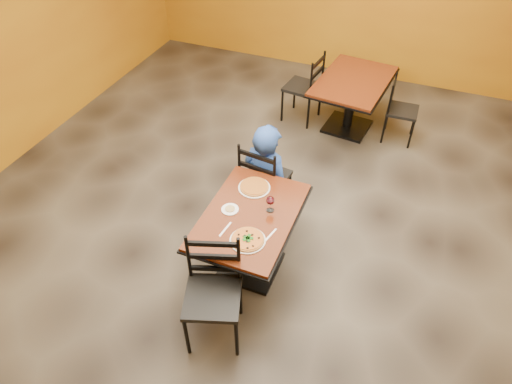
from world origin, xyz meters
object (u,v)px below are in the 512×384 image
at_px(table_second, 352,93).
at_px(table_main, 250,229).
at_px(chair_main_far, 265,178).
at_px(chair_second_left, 302,87).
at_px(wine_glass, 270,203).
at_px(plate_far, 254,188).
at_px(plate_main, 248,240).
at_px(pizza_main, 248,239).
at_px(diner, 267,171).
at_px(side_plate, 230,209).
at_px(chair_second_right, 402,111).
at_px(chair_main_near, 213,298).
at_px(pizza_far, 254,186).

bearing_deg(table_second, table_main, -96.33).
xyz_separation_m(table_main, chair_main_far, (-0.16, 0.82, -0.06)).
bearing_deg(chair_second_left, wine_glass, 18.55).
xyz_separation_m(table_second, plate_far, (-0.41, -2.48, 0.19)).
relative_size(plate_main, pizza_main, 1.09).
height_order(table_second, diner, diner).
height_order(chair_second_left, side_plate, chair_second_left).
height_order(chair_second_right, pizza_main, chair_second_right).
relative_size(table_second, chair_main_near, 1.37).
relative_size(pizza_main, pizza_far, 1.01).
xyz_separation_m(table_second, chair_main_near, (-0.32, -3.62, -0.05)).
height_order(diner, pizza_main, diner).
distance_m(side_plate, wine_glass, 0.38).
relative_size(table_second, chair_second_left, 1.41).
relative_size(side_plate, wine_glass, 0.89).
bearing_deg(pizza_far, chair_second_left, 96.44).
bearing_deg(plate_far, chair_second_right, 66.02).
relative_size(table_second, chair_second_right, 1.61).
relative_size(table_main, table_second, 0.88).
xyz_separation_m(pizza_main, side_plate, (-0.30, 0.29, -0.02)).
relative_size(diner, plate_far, 3.74).
xyz_separation_m(chair_main_far, chair_second_right, (1.17, 2.01, -0.06)).
height_order(table_main, chair_second_left, chair_second_left).
relative_size(diner, plate_main, 3.74).
bearing_deg(pizza_far, chair_second_right, 66.02).
xyz_separation_m(table_second, diner, (-0.46, -2.01, 0.02)).
xyz_separation_m(chair_second_left, pizza_main, (0.48, -3.13, 0.28)).
distance_m(table_main, chair_second_right, 3.01).
distance_m(table_main, wine_glass, 0.34).
xyz_separation_m(chair_main_far, side_plate, (-0.03, -0.83, 0.26)).
height_order(table_second, chair_main_near, chair_main_near).
xyz_separation_m(plate_far, side_plate, (-0.09, -0.36, 0.00)).
distance_m(pizza_far, wine_glass, 0.35).
bearing_deg(chair_main_near, table_second, 65.88).
bearing_deg(plate_main, table_second, 86.18).
bearing_deg(chair_second_left, plate_main, 16.26).
bearing_deg(chair_main_near, plate_main, 57.93).
distance_m(table_main, plate_far, 0.41).
xyz_separation_m(plate_far, wine_glass, (0.25, -0.23, 0.08)).
bearing_deg(pizza_far, pizza_main, -72.75).
height_order(side_plate, wine_glass, wine_glass).
distance_m(table_second, chair_second_left, 0.70).
relative_size(table_main, chair_second_left, 1.24).
bearing_deg(plate_far, chair_main_far, 97.45).
relative_size(chair_second_right, wine_glass, 4.82).
distance_m(diner, wine_glass, 0.81).
distance_m(pizza_main, pizza_far, 0.68).
xyz_separation_m(table_main, chair_main_near, (-0.01, -0.79, -0.05)).
height_order(chair_main_near, diner, diner).
relative_size(chair_main_far, wine_glass, 5.48).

